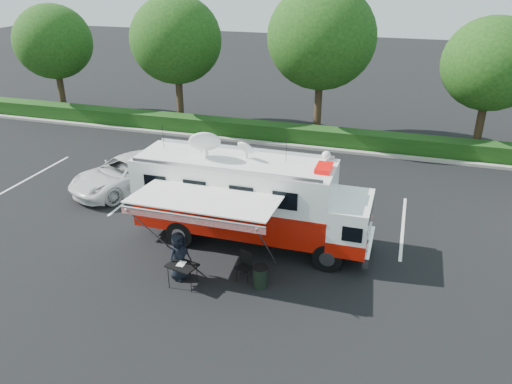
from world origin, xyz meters
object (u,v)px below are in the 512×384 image
Objects in this scene: white_suv at (128,188)px; folding_table at (182,266)px; command_truck at (250,199)px; trash_bin at (260,276)px.

folding_table is (5.85, -6.47, 0.77)m from white_suv.
command_truck reaches higher than white_suv.
trash_bin is at bearing 16.72° from folding_table.
command_truck is at bearing 114.34° from trash_bin.
command_truck is 8.04× the size of folding_table.
trash_bin is (2.45, 0.74, -0.39)m from folding_table.
command_truck reaches higher than trash_bin.
white_suv is (-7.10, 3.08, -1.81)m from command_truck.
folding_table is at bearing -110.24° from command_truck.
white_suv is 10.09m from trash_bin.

